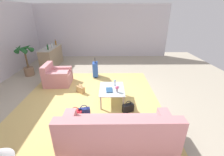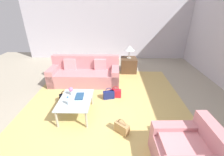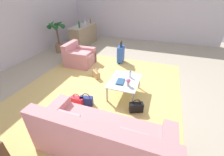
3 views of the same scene
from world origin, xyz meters
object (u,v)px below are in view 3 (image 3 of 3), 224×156
object	(u,v)px
water_bottle	(130,74)
wine_glass_left_of_centre	(82,24)
wine_glass_rightmost	(89,21)
coffee_table_book	(120,82)
potted_palm	(58,36)
couch	(102,141)
wine_bottle_clear	(85,23)
wine_glass_right_of_centre	(85,22)
wine_bottle_amber	(90,21)
handbag_tan	(96,74)
handbag_red	(77,101)
wine_bottle_green	(79,25)
suitcase_blue	(121,54)
bar_console	(84,35)
coffee_table	(124,82)
flower_vase	(128,82)
armchair	(79,57)
handbag_navy	(86,101)
wine_glass_leftmost	(77,26)
handbag_black	(136,107)

from	to	relation	value
water_bottle	wine_glass_left_of_centre	bearing A→B (deg)	45.67
wine_glass_rightmost	coffee_table_book	bearing A→B (deg)	-144.53
wine_glass_left_of_centre	potted_palm	bearing A→B (deg)	149.00
couch	wine_bottle_clear	size ratio (longest dim) A/B	7.84
coffee_table_book	wine_bottle_clear	xyz separation A→B (m)	(3.60, 2.91, 0.65)
coffee_table_book	wine_glass_right_of_centre	bearing A→B (deg)	34.28
water_bottle	wine_glass_rightmost	world-z (taller)	wine_glass_rightmost
wine_bottle_amber	handbag_tan	bearing A→B (deg)	-151.64
wine_bottle_amber	handbag_red	bearing A→B (deg)	-157.63
wine_glass_rightmost	wine_bottle_green	xyz separation A→B (m)	(-1.23, -0.14, 0.01)
wine_glass_rightmost	suitcase_blue	bearing A→B (deg)	-131.66
couch	wine_bottle_green	world-z (taller)	wine_bottle_green
bar_console	handbag_red	xyz separation A→B (m)	(-4.34, -2.13, -0.39)
coffee_table	wine_glass_rightmost	bearing A→B (deg)	36.95
flower_vase	potted_palm	world-z (taller)	potted_palm
armchair	handbag_navy	distance (m)	2.49
wine_glass_leftmost	wine_bottle_clear	distance (m)	0.65
handbag_red	armchair	bearing A→B (deg)	29.24
bar_console	coffee_table_book	bearing A→B (deg)	-140.16
wine_bottle_clear	potted_palm	size ratio (longest dim) A/B	0.21
wine_bottle_green	handbag_black	xyz separation A→B (m)	(-3.50, -3.45, -0.99)
bar_console	wine_glass_right_of_centre	bearing A→B (deg)	-1.78
suitcase_blue	handbag_navy	bearing A→B (deg)	178.61
coffee_table	wine_bottle_green	world-z (taller)	wine_bottle_green
handbag_red	suitcase_blue	bearing A→B (deg)	-5.47
handbag_black	bar_console	bearing A→B (deg)	41.16
bar_console	wine_bottle_amber	distance (m)	0.83
handbag_red	handbag_tan	size ratio (longest dim) A/B	1.00
coffee_table	water_bottle	bearing A→B (deg)	-26.57
handbag_black	potted_palm	bearing A→B (deg)	56.34
couch	flower_vase	bearing A→B (deg)	-1.81
armchair	potted_palm	size ratio (longest dim) A/B	0.69
wine_bottle_green	suitcase_blue	world-z (taller)	wine_bottle_green
wine_bottle_green	wine_bottle_clear	xyz separation A→B (m)	(0.55, 0.00, 0.00)
bar_console	potted_palm	bearing A→B (deg)	155.22
wine_bottle_clear	wine_bottle_amber	bearing A→B (deg)	0.00
coffee_table	wine_glass_rightmost	xyz separation A→B (m)	(4.16, 3.13, 0.71)
water_bottle	wine_glass_leftmost	xyz separation A→B (m)	(2.64, 3.15, 0.56)
water_bottle	wine_glass_left_of_centre	distance (m)	4.44
handbag_tan	handbag_red	bearing A→B (deg)	-174.67
coffee_table_book	bar_console	world-z (taller)	bar_console
wine_glass_rightmost	handbag_black	bearing A→B (deg)	-142.83
wine_glass_leftmost	water_bottle	bearing A→B (deg)	-129.89
coffee_table	handbag_tan	bearing A→B (deg)	62.75
coffee_table	handbag_red	xyz separation A→B (m)	(-0.84, 0.97, -0.27)
couch	suitcase_blue	world-z (taller)	couch
potted_palm	coffee_table_book	bearing A→B (deg)	-122.66
wine_glass_left_of_centre	handbag_red	bearing A→B (deg)	-153.21
wine_bottle_amber	handbag_red	distance (m)	5.40
water_bottle	suitcase_blue	distance (m)	1.98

